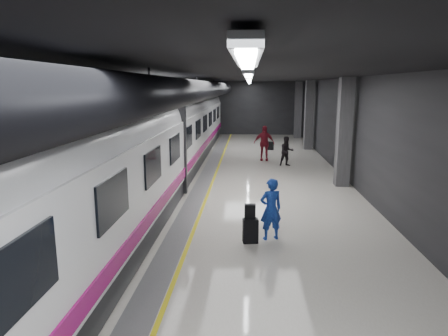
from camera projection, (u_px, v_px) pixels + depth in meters
name	position (u px, v px, depth m)	size (l,w,h in m)	color
ground	(232.00, 196.00, 15.26)	(40.00, 40.00, 0.00)	silver
platform_hall	(226.00, 102.00, 15.50)	(10.02, 40.02, 4.51)	black
train	(146.00, 142.00, 15.04)	(3.05, 38.00, 4.05)	black
traveler_main	(271.00, 209.00, 10.82)	(0.63, 0.41, 1.72)	blue
suitcase_main	(250.00, 231.00, 10.68)	(0.40, 0.26, 0.66)	black
shoulder_bag	(250.00, 211.00, 10.62)	(0.30, 0.16, 0.40)	black
traveler_far_a	(287.00, 151.00, 20.90)	(0.76, 0.59, 1.56)	black
traveler_far_b	(264.00, 143.00, 22.46)	(1.15, 0.48, 1.97)	maroon
suitcase_far	(271.00, 146.00, 26.29)	(0.37, 0.24, 0.55)	black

